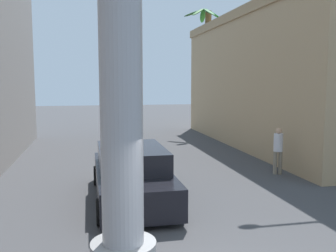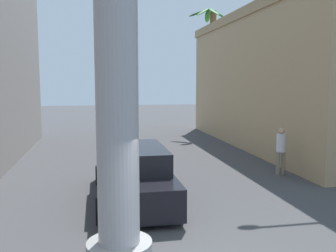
{
  "view_description": "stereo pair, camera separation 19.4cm",
  "coord_description": "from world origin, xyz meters",
  "px_view_note": "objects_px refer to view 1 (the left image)",
  "views": [
    {
      "loc": [
        -2.01,
        -4.75,
        3.41
      ],
      "look_at": [
        0.0,
        4.72,
        2.29
      ],
      "focal_mm": 40.0,
      "sensor_mm": 36.0,
      "label": 1
    },
    {
      "loc": [
        -1.82,
        -4.79,
        3.41
      ],
      "look_at": [
        0.0,
        4.72,
        2.29
      ],
      "focal_mm": 40.0,
      "sensor_mm": 36.0,
      "label": 2
    }
  ],
  "objects_px": {
    "car_lead": "(132,175)",
    "pedestrian_mid_right": "(278,147)",
    "street_lamp": "(301,49)",
    "palm_tree_far_right": "(206,63)"
  },
  "relations": [
    {
      "from": "car_lead",
      "to": "pedestrian_mid_right",
      "type": "relative_size",
      "value": 2.94
    },
    {
      "from": "street_lamp",
      "to": "pedestrian_mid_right",
      "type": "height_order",
      "value": "street_lamp"
    },
    {
      "from": "pedestrian_mid_right",
      "to": "street_lamp",
      "type": "bearing_deg",
      "value": -61.76
    },
    {
      "from": "street_lamp",
      "to": "palm_tree_far_right",
      "type": "distance_m",
      "value": 12.55
    },
    {
      "from": "street_lamp",
      "to": "car_lead",
      "type": "height_order",
      "value": "street_lamp"
    },
    {
      "from": "pedestrian_mid_right",
      "to": "car_lead",
      "type": "bearing_deg",
      "value": -161.29
    },
    {
      "from": "street_lamp",
      "to": "pedestrian_mid_right",
      "type": "distance_m",
      "value": 3.64
    },
    {
      "from": "palm_tree_far_right",
      "to": "pedestrian_mid_right",
      "type": "xyz_separation_m",
      "value": [
        -0.93,
        -11.86,
        -3.73
      ]
    },
    {
      "from": "palm_tree_far_right",
      "to": "car_lead",
      "type": "bearing_deg",
      "value": -115.62
    },
    {
      "from": "palm_tree_far_right",
      "to": "street_lamp",
      "type": "bearing_deg",
      "value": -92.58
    }
  ]
}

